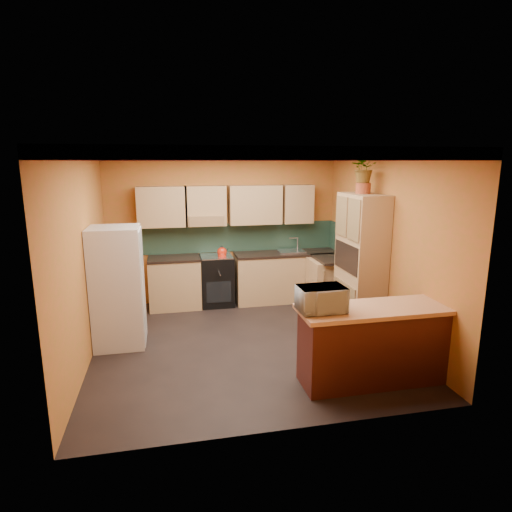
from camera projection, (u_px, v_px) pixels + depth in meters
The scene contains 15 objects.
room_shell at pixel (242, 196), 6.01m from camera, with size 4.24×4.24×2.72m.
base_cabinets_back at pixel (250, 279), 7.90m from camera, with size 3.65×0.60×0.88m, color tan.
countertop_back at pixel (250, 255), 7.80m from camera, with size 3.65×0.62×0.04m, color black.
stove at pixel (217, 280), 7.77m from camera, with size 0.58×0.58×0.91m, color black.
kettle at pixel (222, 251), 7.62m from camera, with size 0.17×0.17×0.18m, color red, non-canonical shape.
sink at pixel (291, 251), 7.95m from camera, with size 0.48×0.40×0.03m, color silver.
base_cabinets_right at pixel (332, 284), 7.59m from camera, with size 0.60×0.80×0.88m, color tan.
countertop_right at pixel (333, 259), 7.49m from camera, with size 0.62×0.80×0.04m, color black.
fridge at pixel (117, 287), 5.98m from camera, with size 0.68×0.66×1.70m, color silver.
pantry at pixel (361, 263), 6.55m from camera, with size 0.48×0.90×2.10m, color tan.
fern_pot at pixel (363, 188), 6.35m from camera, with size 0.22×0.22×0.16m, color brown.
fern at pixel (364, 168), 6.29m from camera, with size 0.40×0.34×0.44m, color tan.
breakfast_bar at pixel (377, 346), 5.04m from camera, with size 1.80×0.55×0.88m, color #4C2211.
bar_top at pixel (379, 309), 4.94m from camera, with size 1.90×0.65×0.05m, color tan.
microwave at pixel (321, 299), 4.76m from camera, with size 0.52×0.35×0.29m, color silver.
Camera 1 is at (-1.04, -5.68, 2.57)m, focal length 30.00 mm.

